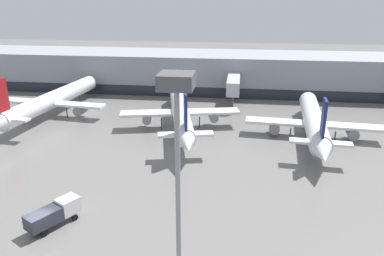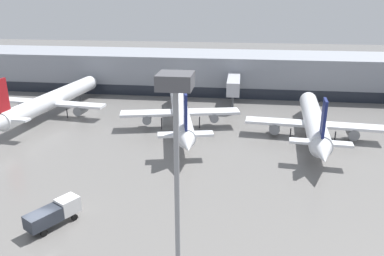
# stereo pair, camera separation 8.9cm
# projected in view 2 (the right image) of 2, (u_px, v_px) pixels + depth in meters

# --- Properties ---
(ground_plane) EXTENTS (320.00, 320.00, 0.00)m
(ground_plane) POSITION_uv_depth(u_px,v_px,m) (40.00, 234.00, 37.11)
(ground_plane) COLOR slate
(terminal_building) EXTENTS (160.00, 27.12, 9.00)m
(terminal_building) POSITION_uv_depth(u_px,v_px,m) (164.00, 71.00, 93.42)
(terminal_building) COLOR gray
(terminal_building) RESTS_ON ground_plane
(parked_jet_1) EXTENTS (21.12, 37.37, 9.68)m
(parked_jet_1) POSITION_uv_depth(u_px,v_px,m) (180.00, 110.00, 65.83)
(parked_jet_1) COLOR silver
(parked_jet_1) RESTS_ON ground_plane
(parked_jet_3) EXTENTS (21.74, 37.67, 9.96)m
(parked_jet_3) POSITION_uv_depth(u_px,v_px,m) (52.00, 100.00, 72.46)
(parked_jet_3) COLOR silver
(parked_jet_3) RESTS_ON ground_plane
(parked_jet_4) EXTENTS (22.25, 33.11, 9.35)m
(parked_jet_4) POSITION_uv_depth(u_px,v_px,m) (314.00, 121.00, 61.22)
(parked_jet_4) COLOR silver
(parked_jet_4) RESTS_ON ground_plane
(service_truck_0) EXTENTS (4.40, 5.75, 2.40)m
(service_truck_0) POSITION_uv_depth(u_px,v_px,m) (54.00, 213.00, 38.07)
(service_truck_0) COLOR #2D333D
(service_truck_0) RESTS_ON ground_plane
(apron_light_mast_2) EXTENTS (1.80, 1.80, 18.67)m
(apron_light_mast_2) POSITION_uv_depth(u_px,v_px,m) (176.00, 146.00, 20.17)
(apron_light_mast_2) COLOR gray
(apron_light_mast_2) RESTS_ON ground_plane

